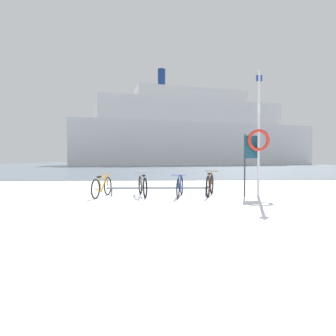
% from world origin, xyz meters
% --- Properties ---
extents(ground, '(80.00, 132.00, 0.08)m').
position_xyz_m(ground, '(0.00, 53.90, -0.04)').
color(ground, white).
extents(bike_rack, '(3.48, 0.14, 0.31)m').
position_xyz_m(bike_rack, '(0.77, 2.56, 0.27)').
color(bike_rack, '#4C5156').
rests_on(bike_rack, ground).
extents(bicycle_0, '(0.53, 1.58, 0.74)m').
position_xyz_m(bicycle_0, '(-1.10, 2.52, 0.34)').
color(bicycle_0, black).
rests_on(bicycle_0, ground).
extents(bicycle_1, '(0.50, 1.65, 0.77)m').
position_xyz_m(bicycle_1, '(0.22, 2.69, 0.35)').
color(bicycle_1, black).
rests_on(bicycle_1, ground).
extents(bicycle_2, '(0.50, 1.61, 0.75)m').
position_xyz_m(bicycle_2, '(1.46, 2.43, 0.34)').
color(bicycle_2, black).
rests_on(bicycle_2, ground).
extents(bicycle_3, '(0.64, 1.62, 0.83)m').
position_xyz_m(bicycle_3, '(2.49, 2.63, 0.37)').
color(bicycle_3, black).
rests_on(bicycle_3, ground).
extents(info_sign, '(0.55, 0.12, 2.07)m').
position_xyz_m(info_sign, '(3.87, 2.50, 1.41)').
color(info_sign, '#33383D').
rests_on(info_sign, ground).
extents(rescue_post, '(0.75, 0.11, 4.16)m').
position_xyz_m(rescue_post, '(4.07, 2.43, 1.98)').
color(rescue_post, silver).
rests_on(rescue_post, ground).
extents(ferry_ship, '(55.25, 21.53, 20.59)m').
position_xyz_m(ferry_ship, '(9.72, 57.89, 6.90)').
color(ferry_ship, white).
rests_on(ferry_ship, ground).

